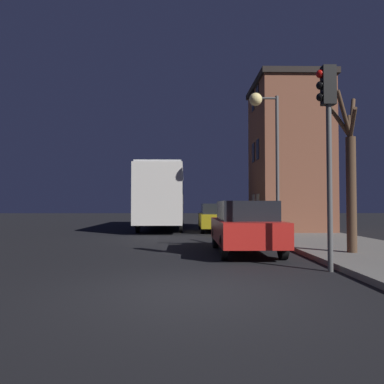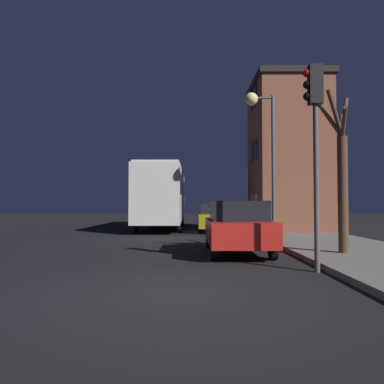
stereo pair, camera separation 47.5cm
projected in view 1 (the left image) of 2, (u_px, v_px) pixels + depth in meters
ground_plane at (195, 292)px, 6.48m from camera, size 120.00×120.00×0.00m
brick_building at (288, 155)px, 20.65m from camera, size 3.87×5.00×8.16m
streetlamp at (265, 126)px, 15.69m from camera, size 1.25×0.55×6.08m
traffic_light at (327, 124)px, 8.55m from camera, size 0.43×0.24×4.70m
bare_tree at (350, 173)px, 10.84m from camera, size 1.61×1.94×4.72m
bus at (164, 193)px, 24.02m from camera, size 2.54×11.35×3.77m
car_near_lane at (245, 226)px, 11.66m from camera, size 1.81×4.42×1.62m
car_mid_lane at (216, 217)px, 20.97m from camera, size 1.84×4.35×1.57m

